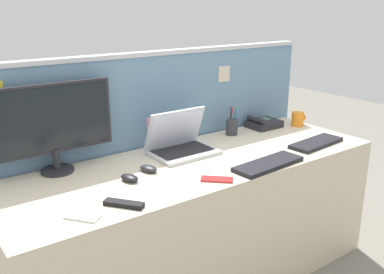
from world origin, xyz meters
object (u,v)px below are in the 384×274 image
object	(u,v)px
keyboard_main	(268,164)
desk_phone	(263,123)
coffee_mug	(298,119)
computer_mouse_left_hand	(130,178)
cell_phone_red_case	(217,179)
cell_phone_white_slab	(83,216)
laptop	(180,142)
pen_cup	(232,126)
keyboard_spare	(316,143)
tv_remote	(124,204)
computer_mouse_right_hand	(149,169)
desktop_monitor	(52,122)

from	to	relation	value
keyboard_main	desk_phone	bearing A→B (deg)	43.13
keyboard_main	coffee_mug	distance (m)	0.81
computer_mouse_left_hand	cell_phone_red_case	size ratio (longest dim) A/B	0.67
cell_phone_red_case	cell_phone_white_slab	distance (m)	0.65
laptop	pen_cup	size ratio (longest dim) A/B	1.95
keyboard_spare	pen_cup	xyz separation A→B (m)	(-0.27, 0.45, 0.04)
desk_phone	coffee_mug	distance (m)	0.24
cell_phone_white_slab	tv_remote	distance (m)	0.18
computer_mouse_left_hand	desk_phone	bearing A→B (deg)	-1.20
laptop	cell_phone_red_case	xyz separation A→B (m)	(-0.08, -0.42, -0.06)
desk_phone	coffee_mug	xyz separation A→B (m)	(0.22, -0.11, 0.02)
keyboard_main	cell_phone_white_slab	xyz separation A→B (m)	(-0.98, 0.03, -0.01)
keyboard_spare	cell_phone_red_case	bearing A→B (deg)	179.46
laptop	desk_phone	bearing A→B (deg)	6.86
cell_phone_red_case	tv_remote	xyz separation A→B (m)	(-0.48, 0.02, 0.01)
cell_phone_red_case	pen_cup	bearing A→B (deg)	-2.87
laptop	coffee_mug	size ratio (longest dim) A/B	2.97
desk_phone	computer_mouse_left_hand	xyz separation A→B (m)	(-1.15, -0.28, -0.01)
coffee_mug	keyboard_main	bearing A→B (deg)	-149.44
desk_phone	computer_mouse_right_hand	size ratio (longest dim) A/B	2.10
computer_mouse_right_hand	computer_mouse_left_hand	distance (m)	0.14
computer_mouse_left_hand	cell_phone_red_case	xyz separation A→B (m)	(0.34, -0.23, -0.01)
cell_phone_red_case	computer_mouse_left_hand	bearing A→B (deg)	98.91
cell_phone_white_slab	laptop	bearing A→B (deg)	-9.47
desktop_monitor	pen_cup	xyz separation A→B (m)	(1.11, -0.04, -0.20)
desk_phone	tv_remote	size ratio (longest dim) A/B	1.23
computer_mouse_left_hand	coffee_mug	distance (m)	1.38
laptop	cell_phone_white_slab	distance (m)	0.84
computer_mouse_right_hand	coffee_mug	size ratio (longest dim) A/B	0.84
cell_phone_white_slab	coffee_mug	world-z (taller)	coffee_mug
keyboard_main	cell_phone_white_slab	bearing A→B (deg)	173.95
keyboard_spare	cell_phone_white_slab	bearing A→B (deg)	176.46
desktop_monitor	desk_phone	distance (m)	1.40
tv_remote	cell_phone_white_slab	bearing A→B (deg)	140.63
desk_phone	tv_remote	xyz separation A→B (m)	(-1.29, -0.49, -0.02)
desktop_monitor	laptop	size ratio (longest dim) A/B	1.68
computer_mouse_right_hand	pen_cup	world-z (taller)	pen_cup
laptop	keyboard_spare	bearing A→B (deg)	-26.22
laptop	coffee_mug	xyz separation A→B (m)	(0.95, -0.02, -0.01)
pen_cup	laptop	bearing A→B (deg)	-168.94
keyboard_main	cell_phone_white_slab	distance (m)	0.98
computer_mouse_left_hand	cell_phone_red_case	distance (m)	0.41
keyboard_main	cell_phone_red_case	size ratio (longest dim) A/B	2.72
keyboard_spare	desk_phone	bearing A→B (deg)	83.75
cell_phone_red_case	coffee_mug	size ratio (longest dim) A/B	1.26
computer_mouse_left_hand	cell_phone_white_slab	world-z (taller)	computer_mouse_left_hand
computer_mouse_right_hand	cell_phone_red_case	size ratio (longest dim) A/B	0.67
desktop_monitor	computer_mouse_right_hand	size ratio (longest dim) A/B	5.96
desktop_monitor	pen_cup	world-z (taller)	desktop_monitor
laptop	keyboard_spare	size ratio (longest dim) A/B	0.95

